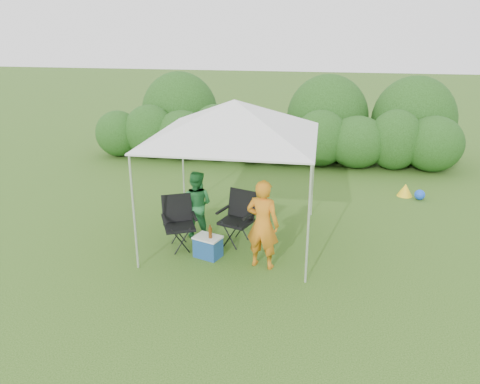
% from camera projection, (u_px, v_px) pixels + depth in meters
% --- Properties ---
extents(ground, '(70.00, 70.00, 0.00)m').
position_uv_depth(ground, '(230.00, 249.00, 9.14)').
color(ground, '#3D641F').
extents(hedge, '(11.37, 1.53, 1.80)m').
position_uv_depth(hedge, '(272.00, 137.00, 14.39)').
color(hedge, '#25531A').
rests_on(hedge, ground).
extents(canopy, '(3.10, 3.10, 2.83)m').
position_uv_depth(canopy, '(234.00, 119.00, 8.76)').
color(canopy, silver).
rests_on(canopy, ground).
extents(chair_right, '(0.78, 0.75, 1.05)m').
position_uv_depth(chair_right, '(238.00, 214.00, 9.26)').
color(chair_right, black).
rests_on(chair_right, ground).
extents(chair_left, '(0.78, 0.76, 1.03)m').
position_uv_depth(chair_left, '(178.00, 219.00, 9.07)').
color(chair_left, black).
rests_on(chair_left, ground).
extents(man, '(0.67, 0.52, 1.65)m').
position_uv_depth(man, '(263.00, 224.00, 8.22)').
color(man, orange).
rests_on(man, ground).
extents(woman, '(0.74, 0.60, 1.41)m').
position_uv_depth(woman, '(196.00, 205.00, 9.44)').
color(woman, '#27773A').
rests_on(woman, ground).
extents(cooler, '(0.58, 0.50, 0.41)m').
position_uv_depth(cooler, '(208.00, 246.00, 8.78)').
color(cooler, navy).
rests_on(cooler, ground).
extents(bottle, '(0.07, 0.07, 0.26)m').
position_uv_depth(bottle, '(210.00, 231.00, 8.62)').
color(bottle, '#592D0C').
rests_on(bottle, cooler).
extents(lawn_toy, '(0.64, 0.53, 0.32)m').
position_uv_depth(lawn_toy, '(409.00, 191.00, 11.81)').
color(lawn_toy, yellow).
rests_on(lawn_toy, ground).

